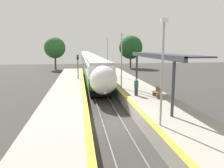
{
  "coord_description": "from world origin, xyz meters",
  "views": [
    {
      "loc": [
        -2.28,
        -14.76,
        5.48
      ],
      "look_at": [
        0.6,
        4.42,
        2.22
      ],
      "focal_mm": 35.0,
      "sensor_mm": 36.0,
      "label": 1
    }
  ],
  "objects_px": {
    "train": "(88,60)",
    "platform_bench": "(158,92)",
    "lamppost_near": "(162,67)",
    "railway_signal": "(78,67)",
    "lamppost_mid": "(122,57)",
    "lamppost_far": "(107,54)",
    "person_waiting": "(136,87)"
  },
  "relations": [
    {
      "from": "train",
      "to": "lamppost_far",
      "type": "relative_size",
      "value": 12.11
    },
    {
      "from": "train",
      "to": "person_waiting",
      "type": "height_order",
      "value": "train"
    },
    {
      "from": "railway_signal",
      "to": "lamppost_mid",
      "type": "height_order",
      "value": "lamppost_mid"
    },
    {
      "from": "platform_bench",
      "to": "person_waiting",
      "type": "height_order",
      "value": "person_waiting"
    },
    {
      "from": "railway_signal",
      "to": "lamppost_near",
      "type": "distance_m",
      "value": 20.86
    },
    {
      "from": "train",
      "to": "lamppost_mid",
      "type": "distance_m",
      "value": 32.24
    },
    {
      "from": "platform_bench",
      "to": "lamppost_near",
      "type": "xyz_separation_m",
      "value": [
        -2.38,
        -6.93,
        2.91
      ]
    },
    {
      "from": "person_waiting",
      "to": "railway_signal",
      "type": "height_order",
      "value": "railway_signal"
    },
    {
      "from": "lamppost_near",
      "to": "lamppost_mid",
      "type": "distance_m",
      "value": 11.85
    },
    {
      "from": "lamppost_near",
      "to": "railway_signal",
      "type": "bearing_deg",
      "value": 103.22
    },
    {
      "from": "platform_bench",
      "to": "person_waiting",
      "type": "relative_size",
      "value": 1.0
    },
    {
      "from": "platform_bench",
      "to": "lamppost_near",
      "type": "relative_size",
      "value": 0.27
    },
    {
      "from": "lamppost_mid",
      "to": "lamppost_far",
      "type": "distance_m",
      "value": 11.85
    },
    {
      "from": "train",
      "to": "platform_bench",
      "type": "height_order",
      "value": "train"
    },
    {
      "from": "train",
      "to": "lamppost_far",
      "type": "bearing_deg",
      "value": -83.63
    },
    {
      "from": "railway_signal",
      "to": "lamppost_near",
      "type": "xyz_separation_m",
      "value": [
        4.75,
        -20.23,
        1.72
      ]
    },
    {
      "from": "person_waiting",
      "to": "railway_signal",
      "type": "xyz_separation_m",
      "value": [
        -5.41,
        12.3,
        0.85
      ]
    },
    {
      "from": "platform_bench",
      "to": "lamppost_far",
      "type": "bearing_deg",
      "value": 98.06
    },
    {
      "from": "platform_bench",
      "to": "lamppost_mid",
      "type": "bearing_deg",
      "value": 115.76
    },
    {
      "from": "lamppost_near",
      "to": "lamppost_far",
      "type": "relative_size",
      "value": 1.0
    },
    {
      "from": "platform_bench",
      "to": "lamppost_near",
      "type": "distance_m",
      "value": 7.88
    },
    {
      "from": "railway_signal",
      "to": "lamppost_far",
      "type": "bearing_deg",
      "value": 36.08
    },
    {
      "from": "train",
      "to": "railway_signal",
      "type": "bearing_deg",
      "value": -96.0
    },
    {
      "from": "platform_bench",
      "to": "person_waiting",
      "type": "distance_m",
      "value": 2.02
    },
    {
      "from": "railway_signal",
      "to": "lamppost_mid",
      "type": "bearing_deg",
      "value": -60.45
    },
    {
      "from": "train",
      "to": "person_waiting",
      "type": "distance_m",
      "value": 36.12
    },
    {
      "from": "lamppost_mid",
      "to": "lamppost_far",
      "type": "relative_size",
      "value": 1.0
    },
    {
      "from": "person_waiting",
      "to": "lamppost_far",
      "type": "bearing_deg",
      "value": 92.38
    },
    {
      "from": "railway_signal",
      "to": "lamppost_far",
      "type": "xyz_separation_m",
      "value": [
        4.75,
        3.46,
        1.72
      ]
    },
    {
      "from": "lamppost_mid",
      "to": "train",
      "type": "bearing_deg",
      "value": 94.03
    },
    {
      "from": "lamppost_far",
      "to": "train",
      "type": "bearing_deg",
      "value": 96.37
    },
    {
      "from": "train",
      "to": "railway_signal",
      "type": "height_order",
      "value": "railway_signal"
    }
  ]
}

